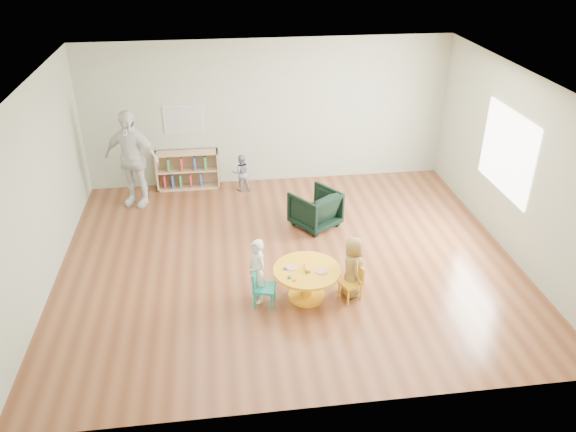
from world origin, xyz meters
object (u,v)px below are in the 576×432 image
at_px(child_right, 352,267).
at_px(toddler, 241,173).
at_px(kid_chair_left, 262,286).
at_px(adult_caretaker, 131,158).
at_px(activity_table, 307,278).
at_px(child_left, 257,271).
at_px(armchair, 315,209).
at_px(bookshelf, 187,170).
at_px(kid_chair_right, 353,281).

bearing_deg(child_right, toddler, 16.23).
height_order(kid_chair_left, adult_caretaker, adult_caretaker).
relative_size(activity_table, kid_chair_left, 1.71).
distance_m(child_left, adult_caretaker, 3.82).
xyz_separation_m(activity_table, kid_chair_left, (-0.64, -0.08, -0.03)).
bearing_deg(child_left, kid_chair_left, -0.53).
height_order(kid_chair_left, armchair, armchair).
distance_m(armchair, child_left, 2.30).
distance_m(activity_table, bookshelf, 4.23).
bearing_deg(adult_caretaker, activity_table, -28.38).
xyz_separation_m(kid_chair_left, kid_chair_right, (1.27, -0.01, -0.02)).
bearing_deg(armchair, kid_chair_left, 27.26).
relative_size(armchair, child_right, 0.78).
distance_m(activity_table, kid_chair_left, 0.64).
xyz_separation_m(child_right, adult_caretaker, (-3.31, 3.28, 0.44)).
height_order(kid_chair_left, bookshelf, bookshelf).
distance_m(toddler, adult_caretaker, 2.06).
bearing_deg(toddler, activity_table, 99.02).
bearing_deg(toddler, kid_chair_right, 107.90).
height_order(armchair, toddler, toddler).
distance_m(bookshelf, child_left, 3.97).
bearing_deg(kid_chair_right, armchair, -19.54).
distance_m(kid_chair_right, child_right, 0.20).
relative_size(kid_chair_left, toddler, 0.74).
bearing_deg(adult_caretaker, bookshelf, 54.71).
distance_m(bookshelf, armchair, 2.88).
distance_m(child_left, child_right, 1.32).
relative_size(kid_chair_right, bookshelf, 0.43).
height_order(kid_chair_right, toddler, toddler).
xyz_separation_m(kid_chair_right, armchair, (-0.16, 2.10, 0.05)).
xyz_separation_m(bookshelf, child_right, (2.38, -3.87, 0.09)).
bearing_deg(activity_table, armchair, 76.81).
bearing_deg(adult_caretaker, armchair, 0.47).
relative_size(bookshelf, toddler, 1.63).
relative_size(kid_chair_left, kid_chair_right, 1.07).
height_order(bookshelf, adult_caretaker, adult_caretaker).
xyz_separation_m(armchair, child_right, (0.17, -2.02, 0.13)).
relative_size(child_left, toddler, 1.29).
bearing_deg(toddler, child_left, 88.18).
distance_m(kid_chair_left, kid_chair_right, 1.27).
relative_size(bookshelf, armchair, 1.68).
height_order(bookshelf, toddler, bookshelf).
xyz_separation_m(activity_table, adult_caretaker, (-2.67, 3.27, 0.58)).
xyz_separation_m(child_left, child_right, (1.32, -0.04, -0.02)).
height_order(child_right, toddler, child_right).
distance_m(kid_chair_right, adult_caretaker, 4.75).
bearing_deg(bookshelf, adult_caretaker, -147.68).
height_order(kid_chair_right, child_left, child_left).
bearing_deg(child_left, bookshelf, 171.22).
bearing_deg(bookshelf, child_right, -58.42).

